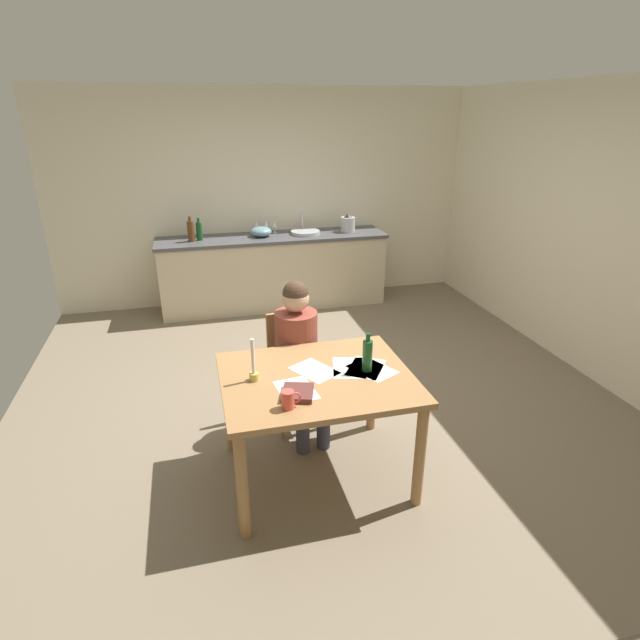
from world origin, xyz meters
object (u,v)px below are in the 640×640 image
(bottle_oil, at_px, (191,231))
(chair_at_table, at_px, (294,363))
(person_seated, at_px, (299,349))
(wine_glass_near_sink, at_px, (275,224))
(wine_bottle_on_table, at_px, (367,355))
(dining_table, at_px, (317,391))
(sink_unit, at_px, (305,232))
(mixing_bowl, at_px, (261,232))
(coffee_mug, at_px, (288,399))
(wine_glass_back_left, at_px, (256,225))
(book_magazine, at_px, (298,393))
(wine_glass_by_kettle, at_px, (266,225))
(candlestick, at_px, (254,369))
(stovetop_kettle, at_px, (348,224))
(bottle_vinegar, at_px, (199,231))

(bottle_oil, bearing_deg, chair_at_table, -74.84)
(person_seated, xyz_separation_m, wine_glass_near_sink, (0.32, 2.89, 0.33))
(wine_bottle_on_table, relative_size, wine_glass_near_sink, 1.71)
(wine_glass_near_sink, bearing_deg, dining_table, -95.36)
(sink_unit, relative_size, mixing_bowl, 1.40)
(mixing_bowl, bearing_deg, coffee_mug, -95.92)
(wine_glass_back_left, bearing_deg, book_magazine, -94.13)
(person_seated, height_order, book_magazine, person_seated)
(dining_table, distance_m, coffee_mug, 0.43)
(bottle_oil, distance_m, mixing_bowl, 0.83)
(book_magazine, xyz_separation_m, wine_glass_back_left, (0.27, 3.67, 0.23))
(bottle_oil, xyz_separation_m, wine_glass_by_kettle, (0.91, 0.19, -0.02))
(candlestick, height_order, stovetop_kettle, stovetop_kettle)
(chair_at_table, xyz_separation_m, wine_bottle_on_table, (0.34, -0.74, 0.38))
(chair_at_table, xyz_separation_m, bottle_oil, (-0.69, 2.55, 0.53))
(dining_table, xyz_separation_m, bottle_oil, (-0.69, 3.28, 0.37))
(dining_table, height_order, person_seated, person_seated)
(wine_bottle_on_table, relative_size, bottle_oil, 0.90)
(sink_unit, distance_m, bottle_oil, 1.38)
(mixing_bowl, height_order, wine_glass_by_kettle, wine_glass_by_kettle)
(bottle_oil, xyz_separation_m, stovetop_kettle, (1.93, 0.04, -0.03))
(mixing_bowl, height_order, stovetop_kettle, stovetop_kettle)
(bottle_vinegar, bearing_deg, person_seated, -77.53)
(book_magazine, xyz_separation_m, sink_unit, (0.85, 3.52, 0.14))
(book_magazine, bearing_deg, bottle_oil, 115.98)
(wine_bottle_on_table, height_order, bottle_vinegar, bottle_vinegar)
(wine_glass_near_sink, bearing_deg, wine_glass_by_kettle, 180.00)
(chair_at_table, relative_size, person_seated, 0.74)
(book_magazine, xyz_separation_m, bottle_oil, (-0.53, 3.48, 0.24))
(bottle_vinegar, relative_size, wine_glass_back_left, 1.69)
(wine_glass_near_sink, bearing_deg, bottle_oil, -169.24)
(bottle_vinegar, bearing_deg, sink_unit, 0.25)
(mixing_bowl, xyz_separation_m, wine_glass_back_left, (-0.03, 0.14, 0.05))
(wine_glass_near_sink, bearing_deg, person_seated, -96.25)
(person_seated, xyz_separation_m, wine_glass_by_kettle, (0.21, 2.89, 0.33))
(mixing_bowl, relative_size, wine_glass_near_sink, 1.67)
(chair_at_table, bearing_deg, stovetop_kettle, 64.49)
(wine_glass_back_left, bearing_deg, stovetop_kettle, -7.53)
(person_seated, bearing_deg, candlestick, -126.83)
(book_magazine, xyz_separation_m, mixing_bowl, (0.30, 3.53, 0.17))
(person_seated, bearing_deg, wine_glass_near_sink, 83.75)
(chair_at_table, height_order, person_seated, person_seated)
(stovetop_kettle, height_order, wine_glass_near_sink, stovetop_kettle)
(book_magazine, height_order, wine_glass_by_kettle, wine_glass_by_kettle)
(book_magazine, distance_m, bottle_oil, 3.52)
(dining_table, bearing_deg, wine_glass_back_left, 88.37)
(candlestick, relative_size, mixing_bowl, 1.10)
(chair_at_table, height_order, book_magazine, chair_at_table)
(person_seated, bearing_deg, sink_unit, 76.19)
(mixing_bowl, bearing_deg, chair_at_table, -92.99)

